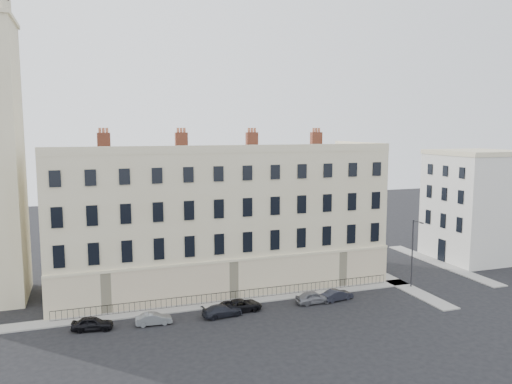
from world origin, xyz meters
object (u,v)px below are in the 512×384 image
car_b (154,319)px  streetlamp (413,250)px  car_d (241,305)px  car_c (222,311)px  car_f (337,295)px  car_a (92,324)px  car_e (313,297)px

car_b → streetlamp: streetlamp is taller
streetlamp → car_d: bearing=-175.9°
car_c → car_f: car_c is taller
car_a → streetlamp: size_ratio=0.46×
streetlamp → car_c: bearing=-174.0°
car_f → car_a: bearing=79.7°
streetlamp → car_f: bearing=-172.1°
car_a → car_c: (11.54, -0.57, -0.04)m
car_c → car_e: (9.56, 0.41, 0.06)m
car_c → streetlamp: streetlamp is taller
car_a → car_e: car_e is taller
car_b → car_e: size_ratio=0.88×
car_a → car_e: size_ratio=0.97×
car_b → streetlamp: size_ratio=0.42×
car_a → car_e: 21.09m
car_d → car_e: bearing=-92.7°
car_e → car_c: bearing=92.1°
car_e → streetlamp: streetlamp is taller
car_d → streetlamp: size_ratio=0.53×
car_e → car_d: bearing=86.6°
car_d → car_e: car_e is taller
car_b → car_d: (8.41, 0.70, 0.04)m
car_b → streetlamp: 28.52m
car_d → car_a: bearing=91.2°
car_b → car_f: bearing=-86.4°
car_a → car_b: bearing=-85.3°
car_c → car_f: (12.26, 0.45, -0.00)m
car_a → car_f: 23.80m
car_c → car_f: 12.27m
car_b → streetlamp: bearing=-84.9°
car_d → car_e: (7.48, -0.39, 0.05)m
car_b → car_c: 6.33m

